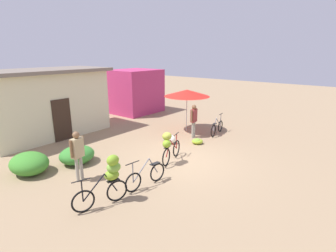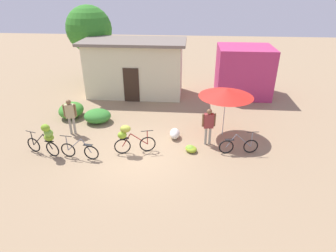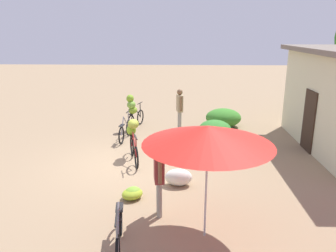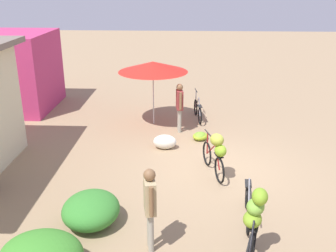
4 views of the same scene
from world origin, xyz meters
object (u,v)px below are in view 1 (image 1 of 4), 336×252
Objects in this scene: bicycle_near_pile at (146,176)px; banana_pile_on_ground at (197,141)px; person_vendor at (78,151)px; person_bystander at (194,118)px; market_umbrella at (187,93)px; bicycle_leftmost at (109,176)px; shop_pink at (135,91)px; bicycle_by_shop at (217,128)px; building_low at (47,103)px; bicycle_center_loaded at (169,145)px; produce_sack at (169,139)px.

banana_pile_on_ground is at bearing 11.18° from bicycle_near_pile.
person_vendor reaches higher than bicycle_near_pile.
person_vendor is 6.20m from person_bystander.
bicycle_leftmost is at bearing -161.76° from market_umbrella.
shop_pink reaches higher than market_umbrella.
bicycle_by_shop is (0.51, -1.57, -1.71)m from market_umbrella.
building_low is 3.82× the size of bicycle_near_pile.
bicycle_near_pile is at bearing -168.82° from banana_pile_on_ground.
bicycle_center_loaded is 2.33m from produce_sack.
bicycle_by_shop is 1.96m from banana_pile_on_ground.
person_vendor is at bearing 118.33° from bicycle_near_pile.
building_low is at bearing 116.70° from produce_sack.
person_bystander is at bearing 152.25° from bicycle_by_shop.
shop_pink is 11.01m from bicycle_near_pile.
person_bystander is at bearing 12.58° from bicycle_leftmost.
bicycle_near_pile is at bearing -61.67° from person_vendor.
market_umbrella is 4.59m from bicycle_center_loaded.
building_low is at bearing 83.38° from bicycle_near_pile.
bicycle_by_shop is (5.47, -6.61, -1.34)m from building_low.
market_umbrella reaches higher than person_vendor.
banana_pile_on_ground is at bearing -136.33° from person_bystander.
shop_pink reaches higher than bicycle_near_pile.
building_low reaches higher than bicycle_near_pile.
market_umbrella is 1.53× the size of bicycle_leftmost.
person_bystander is (6.18, -0.43, -0.03)m from person_vendor.
building_low is 7.09m from market_umbrella.
shop_pink is 10.47m from person_vendor.
bicycle_leftmost is 5.36m from produce_sack.
building_low reaches higher than market_umbrella.
bicycle_near_pile reaches higher than produce_sack.
person_bystander is at bearing -128.16° from market_umbrella.
person_vendor is 1.02× the size of person_bystander.
market_umbrella is 2.38m from bicycle_by_shop.
bicycle_center_loaded reaches higher than bicycle_by_shop.
person_bystander reaches higher than bicycle_leftmost.
produce_sack is (-2.68, 1.06, -0.12)m from bicycle_by_shop.
bicycle_leftmost is 2.22× the size of produce_sack.
shop_pink is (6.61, 0.49, -0.21)m from building_low.
bicycle_near_pile is 2.30× the size of produce_sack.
building_low is at bearing 125.41° from person_bystander.
building_low is at bearing 117.95° from banana_pile_on_ground.
building_low is 2.58× the size of market_umbrella.
building_low is 5.90m from person_vendor.
bicycle_center_loaded is 0.98× the size of person_vendor.
person_vendor is at bearing 176.03° from person_bystander.
building_low reaches higher than bicycle_leftmost.
market_umbrella is 1.48× the size of bicycle_by_shop.
banana_pile_on_ground is (2.52, 0.31, -0.62)m from bicycle_center_loaded.
bicycle_leftmost is 0.94× the size of bicycle_center_loaded.
bicycle_near_pile is 0.95× the size of person_vendor.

